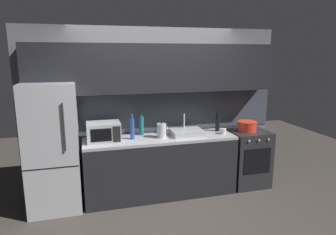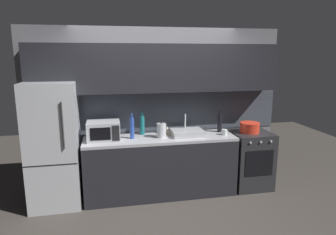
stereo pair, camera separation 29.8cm
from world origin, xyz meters
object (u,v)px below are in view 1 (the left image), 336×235
(wine_bottle_teal, at_px, (141,125))
(mug_clear, at_px, (223,131))
(oven_range, at_px, (247,157))
(mug_amber, at_px, (163,130))
(wine_bottle_blue, at_px, (132,129))
(kettle, at_px, (162,131))
(refrigerator, at_px, (53,147))
(cooking_pot, at_px, (247,126))
(microwave, at_px, (104,132))
(wine_bottle_dark, at_px, (218,122))

(wine_bottle_teal, bearing_deg, mug_clear, -13.01)
(oven_range, height_order, mug_amber, mug_amber)
(wine_bottle_blue, bearing_deg, kettle, -4.26)
(oven_range, height_order, wine_bottle_blue, wine_bottle_blue)
(refrigerator, distance_m, wine_bottle_teal, 1.28)
(wine_bottle_blue, height_order, mug_amber, wine_bottle_blue)
(cooking_pot, bearing_deg, refrigerator, -180.00)
(microwave, xyz_separation_m, wine_bottle_dark, (1.79, 0.10, 0.01))
(refrigerator, distance_m, kettle, 1.52)
(oven_range, height_order, wine_bottle_teal, wine_bottle_teal)
(oven_range, relative_size, microwave, 1.96)
(microwave, relative_size, wine_bottle_blue, 1.23)
(wine_bottle_dark, xyz_separation_m, mug_clear, (0.01, -0.19, -0.10))
(cooking_pot, bearing_deg, wine_bottle_teal, 172.73)
(wine_bottle_teal, distance_m, mug_clear, 1.26)
(kettle, xyz_separation_m, mug_amber, (0.08, 0.23, -0.05))
(microwave, distance_m, wine_bottle_dark, 1.79)
(mug_amber, bearing_deg, kettle, -109.15)
(wine_bottle_dark, bearing_deg, microwave, -176.70)
(wine_bottle_dark, relative_size, mug_amber, 3.15)
(microwave, distance_m, mug_amber, 0.93)
(wine_bottle_blue, bearing_deg, wine_bottle_dark, 4.40)
(oven_range, height_order, microwave, microwave)
(wine_bottle_dark, bearing_deg, mug_clear, -87.12)
(wine_bottle_blue, bearing_deg, mug_clear, -3.47)
(mug_clear, bearing_deg, microwave, 177.20)
(microwave, xyz_separation_m, cooking_pot, (2.24, -0.02, -0.06))
(refrigerator, relative_size, kettle, 7.45)
(microwave, height_order, cooking_pot, microwave)
(oven_range, xyz_separation_m, wine_bottle_teal, (-1.70, 0.21, 0.60))
(wine_bottle_dark, bearing_deg, refrigerator, -177.18)
(wine_bottle_blue, distance_m, mug_amber, 0.55)
(oven_range, bearing_deg, mug_clear, -171.89)
(refrigerator, relative_size, oven_range, 1.94)
(mug_clear, relative_size, cooking_pot, 0.28)
(kettle, xyz_separation_m, wine_bottle_blue, (-0.43, 0.03, 0.05))
(wine_bottle_blue, height_order, mug_clear, wine_bottle_blue)
(wine_bottle_dark, distance_m, wine_bottle_blue, 1.39)
(wine_bottle_blue, distance_m, mug_clear, 1.40)
(oven_range, relative_size, wine_bottle_blue, 2.41)
(kettle, xyz_separation_m, cooking_pot, (1.41, 0.02, -0.03))
(refrigerator, bearing_deg, wine_bottle_dark, 2.82)
(kettle, xyz_separation_m, mug_clear, (0.96, -0.05, -0.06))
(cooking_pot, bearing_deg, microwave, 179.53)
(kettle, height_order, mug_amber, kettle)
(wine_bottle_dark, bearing_deg, wine_bottle_blue, -175.60)
(oven_range, xyz_separation_m, wine_bottle_blue, (-1.87, 0.02, 0.61))
(wine_bottle_dark, bearing_deg, oven_range, -14.09)
(cooking_pot, bearing_deg, wine_bottle_blue, 179.54)
(mug_amber, xyz_separation_m, cooking_pot, (1.33, -0.21, 0.02))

